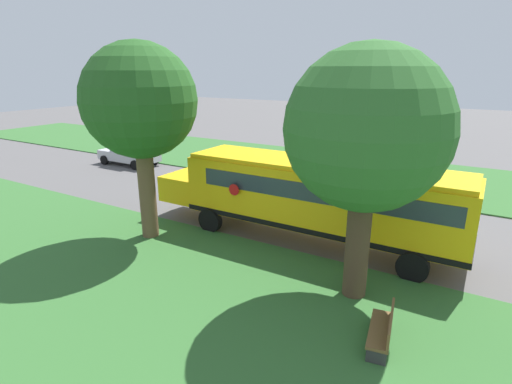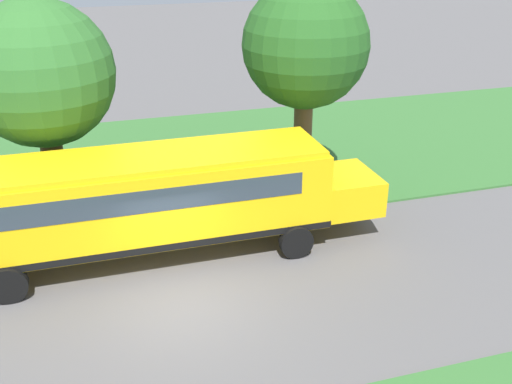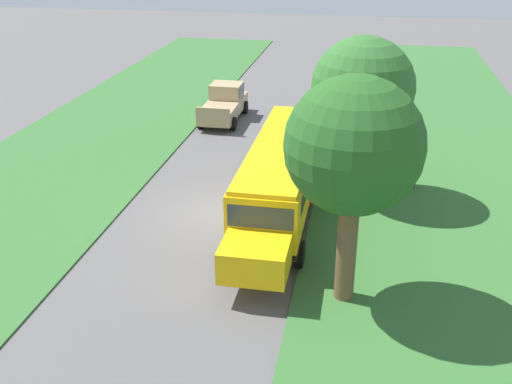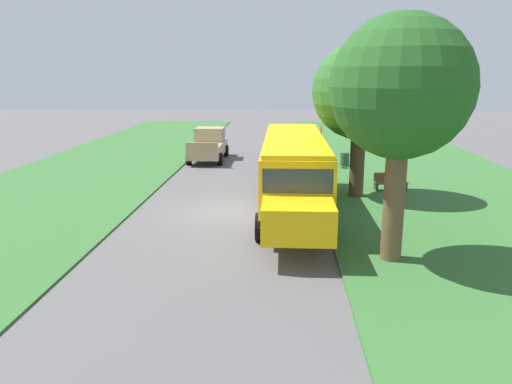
{
  "view_description": "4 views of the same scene",
  "coord_description": "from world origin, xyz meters",
  "px_view_note": "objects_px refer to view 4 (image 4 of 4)",
  "views": [
    {
      "loc": [
        -16.14,
        -5.74,
        6.43
      ],
      "look_at": [
        -2.79,
        2.18,
        1.62
      ],
      "focal_mm": 28.0,
      "sensor_mm": 36.0,
      "label": 1
    },
    {
      "loc": [
        12.77,
        -1.86,
        9.05
      ],
      "look_at": [
        -2.78,
        2.81,
        1.64
      ],
      "focal_mm": 42.0,
      "sensor_mm": 36.0,
      "label": 2
    },
    {
      "loc": [
        -5.86,
        22.12,
        11.31
      ],
      "look_at": [
        -2.0,
        1.45,
        1.79
      ],
      "focal_mm": 42.0,
      "sensor_mm": 36.0,
      "label": 3
    },
    {
      "loc": [
        -2.24,
        20.2,
        5.69
      ],
      "look_at": [
        -1.35,
        3.38,
        1.69
      ],
      "focal_mm": 35.0,
      "sensor_mm": 36.0,
      "label": 4
    }
  ],
  "objects_px": {
    "school_bus": "(294,167)",
    "oak_tree_roadside_mid": "(400,89)",
    "pickup_truck": "(209,144)",
    "stop_sign": "(321,140)",
    "park_bench": "(390,182)",
    "trash_bin": "(345,160)",
    "oak_tree_beside_bus": "(359,93)"
  },
  "relations": [
    {
      "from": "stop_sign",
      "to": "oak_tree_beside_bus",
      "type": "bearing_deg",
      "value": 98.55
    },
    {
      "from": "oak_tree_beside_bus",
      "to": "park_bench",
      "type": "height_order",
      "value": "oak_tree_beside_bus"
    },
    {
      "from": "park_bench",
      "to": "school_bus",
      "type": "bearing_deg",
      "value": 39.02
    },
    {
      "from": "stop_sign",
      "to": "trash_bin",
      "type": "xyz_separation_m",
      "value": [
        -1.55,
        -0.45,
        -1.29
      ]
    },
    {
      "from": "pickup_truck",
      "to": "stop_sign",
      "type": "distance_m",
      "value": 7.83
    },
    {
      "from": "school_bus",
      "to": "park_bench",
      "type": "height_order",
      "value": "school_bus"
    },
    {
      "from": "school_bus",
      "to": "park_bench",
      "type": "bearing_deg",
      "value": -140.98
    },
    {
      "from": "park_bench",
      "to": "trash_bin",
      "type": "distance_m",
      "value": 6.69
    },
    {
      "from": "stop_sign",
      "to": "park_bench",
      "type": "height_order",
      "value": "stop_sign"
    },
    {
      "from": "park_bench",
      "to": "oak_tree_beside_bus",
      "type": "bearing_deg",
      "value": 30.42
    },
    {
      "from": "pickup_truck",
      "to": "trash_bin",
      "type": "distance_m",
      "value": 9.16
    },
    {
      "from": "school_bus",
      "to": "pickup_truck",
      "type": "distance_m",
      "value": 13.9
    },
    {
      "from": "pickup_truck",
      "to": "park_bench",
      "type": "xyz_separation_m",
      "value": [
        -10.31,
        8.81,
        -0.6
      ]
    },
    {
      "from": "school_bus",
      "to": "oak_tree_roadside_mid",
      "type": "relative_size",
      "value": 1.67
    },
    {
      "from": "oak_tree_beside_bus",
      "to": "trash_bin",
      "type": "height_order",
      "value": "oak_tree_beside_bus"
    },
    {
      "from": "oak_tree_beside_bus",
      "to": "stop_sign",
      "type": "distance_m",
      "value": 7.92
    },
    {
      "from": "pickup_truck",
      "to": "trash_bin",
      "type": "bearing_deg",
      "value": 165.51
    },
    {
      "from": "oak_tree_roadside_mid",
      "to": "park_bench",
      "type": "distance_m",
      "value": 10.77
    },
    {
      "from": "school_bus",
      "to": "oak_tree_roadside_mid",
      "type": "xyz_separation_m",
      "value": [
        -2.9,
        5.5,
        3.34
      ]
    },
    {
      "from": "pickup_truck",
      "to": "stop_sign",
      "type": "relative_size",
      "value": 1.97
    },
    {
      "from": "park_bench",
      "to": "oak_tree_roadside_mid",
      "type": "bearing_deg",
      "value": 78.21
    },
    {
      "from": "school_bus",
      "to": "park_bench",
      "type": "xyz_separation_m",
      "value": [
        -4.87,
        -3.94,
        -1.45
      ]
    },
    {
      "from": "park_bench",
      "to": "pickup_truck",
      "type": "bearing_deg",
      "value": -40.52
    },
    {
      "from": "oak_tree_roadside_mid",
      "to": "stop_sign",
      "type": "distance_m",
      "value": 15.95
    },
    {
      "from": "pickup_truck",
      "to": "trash_bin",
      "type": "height_order",
      "value": "pickup_truck"
    },
    {
      "from": "trash_bin",
      "to": "park_bench",
      "type": "bearing_deg",
      "value": 102.66
    },
    {
      "from": "school_bus",
      "to": "stop_sign",
      "type": "xyz_separation_m",
      "value": [
        -1.85,
        -10.02,
        -0.19
      ]
    },
    {
      "from": "oak_tree_beside_bus",
      "to": "stop_sign",
      "type": "xyz_separation_m",
      "value": [
        1.08,
        -7.21,
        -3.11
      ]
    },
    {
      "from": "pickup_truck",
      "to": "oak_tree_roadside_mid",
      "type": "height_order",
      "value": "oak_tree_roadside_mid"
    },
    {
      "from": "school_bus",
      "to": "oak_tree_beside_bus",
      "type": "relative_size",
      "value": 1.74
    },
    {
      "from": "school_bus",
      "to": "oak_tree_roadside_mid",
      "type": "height_order",
      "value": "oak_tree_roadside_mid"
    },
    {
      "from": "stop_sign",
      "to": "trash_bin",
      "type": "height_order",
      "value": "stop_sign"
    }
  ]
}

